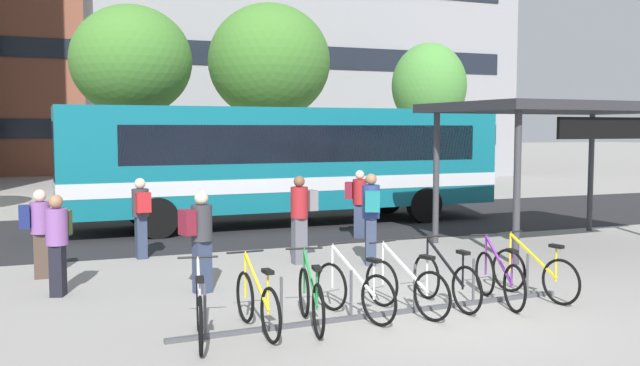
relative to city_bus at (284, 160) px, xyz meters
name	(u,v)px	position (x,y,z in m)	size (l,w,h in m)	color
ground	(436,313)	(-0.88, -9.59, -1.78)	(200.00, 200.00, 0.00)	gray
bus_lane_asphalt	(254,226)	(-0.88, 0.00, -1.77)	(80.00, 7.20, 0.01)	#232326
city_bus	(284,160)	(0.00, 0.00, 0.00)	(12.07, 2.76, 3.20)	#0F6070
bike_rack	(383,310)	(-1.66, -9.45, -1.69)	(6.19, 0.40, 0.70)	#47474C
parked_bicycle_silver_0	(199,312)	(-4.33, -9.70, -1.39)	(0.52, 1.71, 0.99)	black
parked_bicycle_yellow_1	(257,303)	(-3.55, -9.55, -1.39)	(0.52, 1.72, 0.99)	black
parked_bicycle_green_2	(311,299)	(-2.81, -9.59, -1.39)	(0.52, 1.71, 0.99)	black
parked_bicycle_white_3	(354,291)	(-2.09, -9.39, -1.39)	(0.65, 1.67, 0.99)	black
parked_bicycle_white_4	(406,287)	(-1.31, -9.45, -1.39)	(0.65, 1.67, 0.99)	black
parked_bicycle_black_5	(446,281)	(-0.55, -9.30, -1.39)	(0.52, 1.72, 0.99)	black
parked_bicycle_purple_6	(499,279)	(0.28, -9.46, -1.39)	(0.53, 1.70, 0.99)	black
parked_bicycle_yellow_7	(534,274)	(1.00, -9.37, -1.39)	(0.55, 1.70, 0.99)	black
transit_shelter	(562,112)	(4.72, -5.56, 1.24)	(5.71, 3.86, 3.21)	#38383D
commuter_navy_pack_0	(38,228)	(-6.24, -5.02, -0.86)	(0.53, 0.35, 1.58)	#47382D
commuter_maroon_pack_1	(358,199)	(0.91, -2.93, -0.83)	(0.61, 0.53, 1.65)	#2D3851
commuter_maroon_pack_2	(200,235)	(-3.80, -7.14, -0.82)	(0.59, 0.46, 1.65)	#2D3851
commuter_teal_pack_3	(371,213)	(-0.25, -6.08, -0.74)	(0.47, 0.60, 1.79)	#2D3851
commuter_grey_pack_4	(301,213)	(-1.46, -5.44, -0.77)	(0.55, 0.37, 1.74)	#565660
commuter_olive_pack_5	(58,238)	(-5.93, -6.48, -0.85)	(0.46, 0.59, 1.62)	black
commuter_red_pack_6	(141,212)	(-4.32, -3.77, -0.82)	(0.37, 0.55, 1.65)	#2D3851
street_tree_0	(269,62)	(2.09, 8.11, 3.47)	(4.77, 4.77, 7.52)	brown
street_tree_1	(131,61)	(-3.36, 6.22, 3.15)	(4.06, 4.06, 6.81)	brown
street_tree_3	(429,86)	(9.91, 9.21, 2.77)	(3.35, 3.35, 6.48)	brown
building_centre_block	(132,34)	(-0.83, 29.09, 7.08)	(17.89, 11.62, 17.71)	brown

